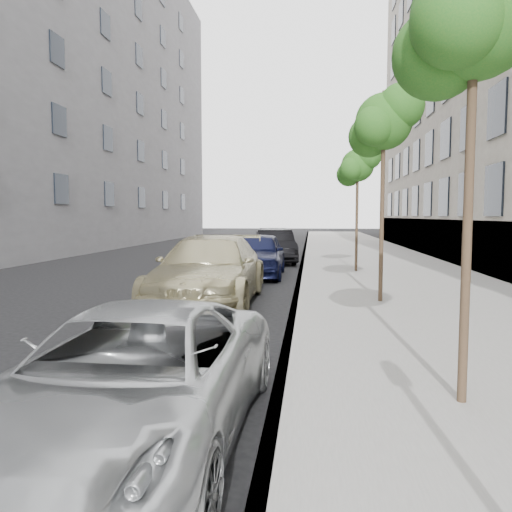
% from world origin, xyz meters
% --- Properties ---
extents(ground, '(160.00, 160.00, 0.00)m').
position_xyz_m(ground, '(0.00, 0.00, 0.00)').
color(ground, black).
rests_on(ground, ground).
extents(sidewalk, '(6.40, 72.00, 0.14)m').
position_xyz_m(sidewalk, '(4.30, 24.00, 0.07)').
color(sidewalk, gray).
rests_on(sidewalk, ground).
extents(curb, '(0.15, 72.00, 0.14)m').
position_xyz_m(curb, '(1.18, 24.00, 0.07)').
color(curb, '#9E9B93').
rests_on(curb, ground).
extents(tree_near, '(1.67, 1.47, 4.91)m').
position_xyz_m(tree_near, '(3.23, 1.50, 4.22)').
color(tree_near, '#38281C').
rests_on(tree_near, sidewalk).
extents(tree_mid, '(1.67, 1.47, 5.03)m').
position_xyz_m(tree_mid, '(3.23, 8.00, 4.34)').
color(tree_mid, '#38281C').
rests_on(tree_mid, sidewalk).
extents(tree_far, '(1.56, 1.36, 4.61)m').
position_xyz_m(tree_far, '(3.23, 14.50, 3.97)').
color(tree_far, '#38281C').
rests_on(tree_far, sidewalk).
extents(minivan, '(2.27, 4.71, 1.29)m').
position_xyz_m(minivan, '(-0.10, 0.36, 0.65)').
color(minivan, '#B1B4B6').
rests_on(minivan, ground).
extents(suv, '(2.35, 5.75, 1.66)m').
position_xyz_m(suv, '(-0.92, 7.86, 0.83)').
color(suv, tan).
rests_on(suv, ground).
extents(sedan_blue, '(1.94, 4.67, 1.58)m').
position_xyz_m(sedan_blue, '(-0.36, 13.65, 0.79)').
color(sedan_blue, black).
rests_on(sedan_blue, ground).
extents(sedan_black, '(2.33, 4.77, 1.51)m').
position_xyz_m(sedan_black, '(-0.10, 18.85, 0.75)').
color(sedan_black, black).
rests_on(sedan_black, ground).
extents(sedan_rear, '(2.21, 5.10, 1.46)m').
position_xyz_m(sedan_rear, '(-0.68, 24.25, 0.73)').
color(sedan_rear, '#919498').
rests_on(sedan_rear, ground).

